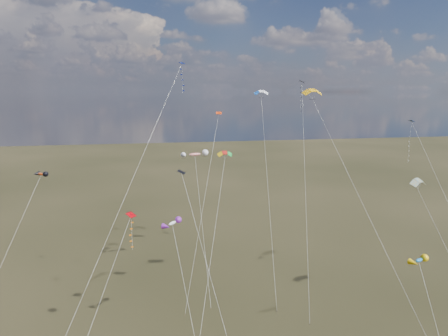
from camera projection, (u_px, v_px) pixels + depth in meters
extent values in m
cube|color=black|center=(302.00, 82.00, 67.65)|extent=(1.18, 1.26, 0.50)
cylinder|color=silver|center=(305.00, 186.00, 59.43)|extent=(6.33, 21.92, 31.13)
cube|color=#332316|center=(310.00, 324.00, 51.20)|extent=(0.10, 0.10, 0.12)
cube|color=#09124A|center=(182.00, 63.00, 54.31)|extent=(1.00, 0.99, 0.27)
cylinder|color=silver|center=(122.00, 204.00, 45.99)|extent=(16.25, 20.70, 33.28)
cube|color=black|center=(181.00, 172.00, 47.85)|extent=(1.12, 1.17, 0.42)
cylinder|color=silver|center=(208.00, 268.00, 44.61)|extent=(4.68, 11.49, 19.96)
cube|color=#A60007|center=(131.00, 215.00, 46.24)|extent=(1.24, 1.25, 0.41)
cylinder|color=silver|center=(101.00, 298.00, 42.62)|extent=(6.56, 9.30, 15.40)
cube|color=navy|center=(411.00, 121.00, 58.28)|extent=(0.87, 0.89, 0.24)
cube|color=red|center=(219.00, 113.00, 61.86)|extent=(1.01, 0.96, 0.35)
cylinder|color=silver|center=(203.00, 207.00, 57.62)|extent=(6.89, 12.63, 26.20)
cube|color=#332316|center=(185.00, 315.00, 53.37)|extent=(0.10, 0.10, 0.12)
cylinder|color=silver|center=(373.00, 219.00, 46.48)|extent=(6.46, 23.14, 29.63)
cylinder|color=silver|center=(268.00, 190.00, 60.45)|extent=(2.46, 18.24, 29.51)
cube|color=#332316|center=(277.00, 311.00, 54.19)|extent=(0.10, 0.10, 0.12)
cylinder|color=silver|center=(212.00, 245.00, 49.63)|extent=(5.56, 12.53, 21.30)
ellipsoid|color=#DA4212|center=(41.00, 174.00, 57.02)|extent=(2.52, 2.46, 0.94)
cylinder|color=silver|center=(8.00, 248.00, 53.13)|extent=(7.11, 10.23, 17.86)
ellipsoid|color=white|center=(172.00, 223.00, 48.96)|extent=(2.46, 2.68, 0.92)
cylinder|color=silver|center=(185.00, 288.00, 46.87)|extent=(2.23, 7.40, 13.57)
ellipsoid|color=red|center=(195.00, 154.00, 64.44)|extent=(4.04, 1.80, 1.24)
cylinder|color=silver|center=(202.00, 225.00, 59.70)|extent=(0.49, 13.69, 19.49)
cube|color=#332316|center=(211.00, 308.00, 54.96)|extent=(0.10, 0.10, 0.12)
ellipsoid|color=blue|center=(419.00, 260.00, 39.93)|extent=(2.12, 1.48, 0.87)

